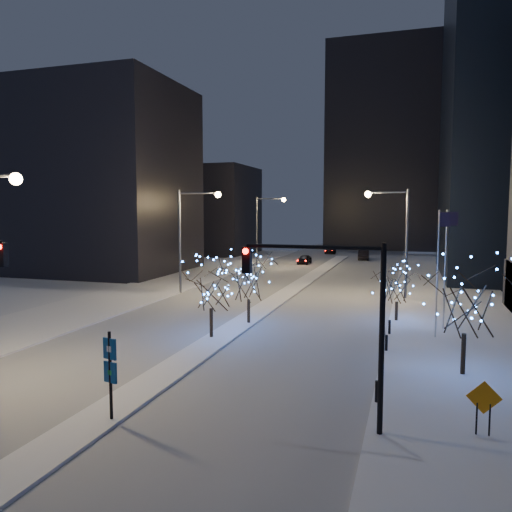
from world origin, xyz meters
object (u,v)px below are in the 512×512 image
at_px(car_near, 304,259).
at_px(holiday_tree_median_far, 249,278).
at_px(car_far, 331,250).
at_px(wayfinding_sign, 110,367).
at_px(car_mid, 364,255).
at_px(street_lamp_w_mid, 190,227).
at_px(holiday_tree_median_near, 211,285).
at_px(holiday_tree_plaza_far, 397,284).
at_px(construction_sign, 484,403).
at_px(holiday_tree_plaza_near, 465,300).
at_px(traffic_signal_east, 338,304).
at_px(street_lamp_east, 397,229).
at_px(street_lamp_w_far, 264,221).

distance_m(car_near, holiday_tree_median_far, 40.58).
height_order(car_far, wayfinding_sign, wayfinding_sign).
distance_m(car_mid, car_far, 12.00).
distance_m(street_lamp_w_mid, car_far, 49.36).
distance_m(car_near, holiday_tree_median_near, 44.96).
height_order(holiday_tree_median_near, wayfinding_sign, holiday_tree_median_near).
relative_size(holiday_tree_plaza_far, wayfinding_sign, 1.20).
distance_m(holiday_tree_median_near, construction_sign, 17.69).
relative_size(car_near, holiday_tree_median_near, 0.80).
height_order(street_lamp_w_mid, holiday_tree_plaza_near, street_lamp_w_mid).
bearing_deg(car_far, car_near, -98.80).
height_order(street_lamp_w_mid, traffic_signal_east, street_lamp_w_mid).
height_order(traffic_signal_east, holiday_tree_plaza_near, traffic_signal_east).
bearing_deg(holiday_tree_plaza_near, holiday_tree_median_far, 151.05).
xyz_separation_m(street_lamp_east, holiday_tree_median_near, (-10.58, -18.12, -3.01)).
xyz_separation_m(holiday_tree_median_near, wayfinding_sign, (1.10, -12.65, -1.26)).
bearing_deg(holiday_tree_median_near, car_near, 94.35).
bearing_deg(holiday_tree_median_far, street_lamp_w_mid, 131.61).
bearing_deg(traffic_signal_east, holiday_tree_plaza_far, 85.38).
height_order(traffic_signal_east, holiday_tree_median_far, traffic_signal_east).
xyz_separation_m(car_mid, holiday_tree_plaza_far, (6.49, -45.57, 2.02)).
bearing_deg(construction_sign, holiday_tree_plaza_near, 90.80).
distance_m(traffic_signal_east, construction_sign, 6.19).
xyz_separation_m(street_lamp_east, construction_sign, (3.92, -28.04, -5.11)).
distance_m(car_near, wayfinding_sign, 57.59).
distance_m(street_lamp_east, holiday_tree_plaza_near, 21.59).
xyz_separation_m(car_near, car_mid, (7.91, 9.25, 0.10)).
relative_size(car_far, holiday_tree_plaza_far, 1.16).
distance_m(traffic_signal_east, holiday_tree_plaza_far, 19.46).
distance_m(holiday_tree_median_far, holiday_tree_plaza_far, 10.76).
bearing_deg(street_lamp_w_far, car_near, 42.56).
relative_size(holiday_tree_median_near, wayfinding_sign, 1.42).
relative_size(street_lamp_w_mid, holiday_tree_median_far, 1.96).
xyz_separation_m(street_lamp_w_far, street_lamp_east, (19.02, -22.00, -0.05)).
distance_m(street_lamp_w_far, holiday_tree_median_far, 36.99).
bearing_deg(street_lamp_w_mid, traffic_signal_east, -55.49).
relative_size(street_lamp_w_far, wayfinding_sign, 2.81).
bearing_deg(car_near, street_lamp_w_far, -136.17).
relative_size(car_near, holiday_tree_median_far, 0.80).
height_order(street_lamp_east, holiday_tree_median_far, street_lamp_east).
xyz_separation_m(traffic_signal_east, car_mid, (-4.93, 64.87, -3.97)).
distance_m(street_lamp_w_far, wayfinding_sign, 53.80).
bearing_deg(car_far, holiday_tree_plaza_far, -82.26).
distance_m(street_lamp_w_mid, holiday_tree_median_far, 14.55).
distance_m(street_lamp_w_mid, construction_sign, 34.35).
bearing_deg(construction_sign, street_lamp_east, 98.44).
relative_size(traffic_signal_east, wayfinding_sign, 1.97).
bearing_deg(car_near, wayfinding_sign, -84.24).
bearing_deg(construction_sign, traffic_signal_east, -168.71).
bearing_deg(street_lamp_w_mid, wayfinding_sign, -71.05).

